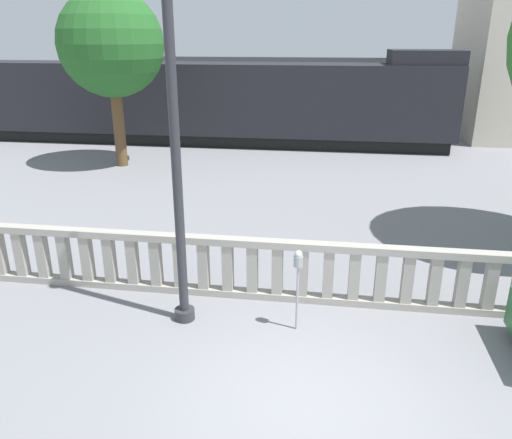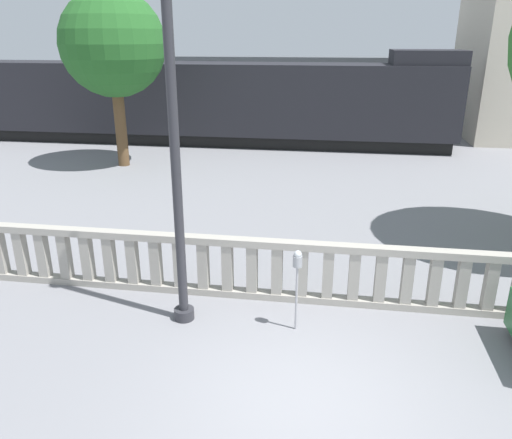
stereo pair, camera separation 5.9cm
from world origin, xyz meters
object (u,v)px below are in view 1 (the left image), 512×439
train_near (204,102)px  tree_left (111,45)px  lamppost (175,144)px  train_far (298,87)px  parking_meter (298,267)px

train_near → tree_left: 5.90m
lamppost → train_far: lamppost is taller
train_far → lamppost: bearing=-91.0°
lamppost → parking_meter: 2.86m
lamppost → tree_left: 12.14m
parking_meter → tree_left: tree_left is taller
train_far → tree_left: (-6.02, -12.64, 2.59)m
lamppost → train_near: lamppost is taller
lamppost → tree_left: size_ratio=0.99×
lamppost → train_far: 23.35m
parking_meter → train_far: bearing=94.0°
lamppost → parking_meter: (2.02, -0.03, -2.02)m
parking_meter → train_near: bearing=109.3°
train_near → tree_left: size_ratio=3.53×
parking_meter → train_near: 16.48m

